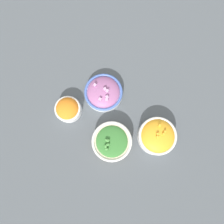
# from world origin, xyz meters

# --- Properties ---
(ground_plane) EXTENTS (3.00, 3.00, 0.00)m
(ground_plane) POSITION_xyz_m (0.00, 0.00, 0.00)
(ground_plane) COLOR #4C5156
(bowl_broccoli) EXTENTS (0.18, 0.18, 0.08)m
(bowl_broccoli) POSITION_xyz_m (-0.00, -0.13, 0.03)
(bowl_broccoli) COLOR beige
(bowl_broccoli) RESTS_ON ground_plane
(bowl_squash) EXTENTS (0.17, 0.17, 0.09)m
(bowl_squash) POSITION_xyz_m (0.20, -0.11, 0.04)
(bowl_squash) COLOR white
(bowl_squash) RESTS_ON ground_plane
(bowl_carrots) EXTENTS (0.12, 0.12, 0.08)m
(bowl_carrots) POSITION_xyz_m (-0.20, 0.02, 0.04)
(bowl_carrots) COLOR white
(bowl_carrots) RESTS_ON ground_plane
(bowl_red_onion) EXTENTS (0.18, 0.18, 0.07)m
(bowl_red_onion) POSITION_xyz_m (-0.03, 0.09, 0.03)
(bowl_red_onion) COLOR silver
(bowl_red_onion) RESTS_ON ground_plane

